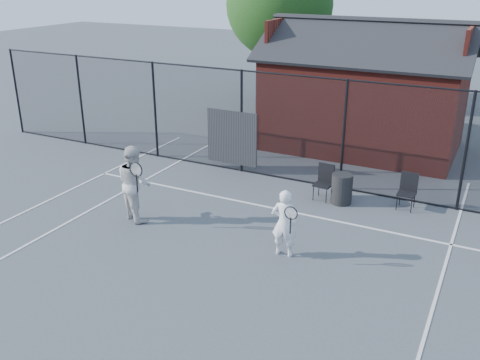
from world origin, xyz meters
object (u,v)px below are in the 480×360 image
at_px(player_back, 134,183).
at_px(waste_bin, 342,189).
at_px(chair_right, 407,192).
at_px(chair_left, 323,183).
at_px(player_front, 284,223).
at_px(clubhouse, 364,99).

distance_m(player_back, waste_bin, 5.17).
xyz_separation_m(chair_right, waste_bin, (-1.54, -0.37, -0.06)).
distance_m(chair_left, chair_right, 2.07).
bearing_deg(chair_right, player_front, -116.23).
bearing_deg(player_back, chair_left, 40.41).
relative_size(chair_left, chair_right, 1.02).
bearing_deg(clubhouse, chair_left, -86.43).
distance_m(chair_right, waste_bin, 1.58).
relative_size(chair_right, waste_bin, 1.14).
distance_m(chair_left, waste_bin, 0.50).
height_order(player_back, chair_left, player_back).
height_order(clubhouse, chair_right, clubhouse).
bearing_deg(player_back, chair_right, 31.43).
xyz_separation_m(player_back, chair_left, (3.62, 3.08, -0.46)).
bearing_deg(player_back, waste_bin, 36.81).
distance_m(player_back, chair_left, 4.77).
xyz_separation_m(clubhouse, player_back, (-3.31, -7.98, -0.70)).
distance_m(clubhouse, player_back, 8.67).
bearing_deg(clubhouse, chair_right, -62.66).
relative_size(clubhouse, chair_right, 7.31).
bearing_deg(player_front, chair_right, 62.61).
relative_size(player_front, waste_bin, 1.89).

